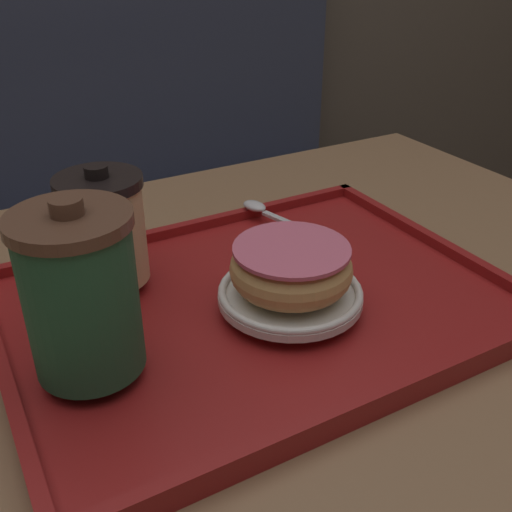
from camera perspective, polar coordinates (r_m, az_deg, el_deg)
booth_bench at (r=1.50m, az=-19.53°, el=-2.59°), size 1.70×0.44×1.00m
cafe_table at (r=0.70m, az=-0.17°, el=-16.82°), size 1.08×0.82×0.71m
serving_tray at (r=0.61m, az=0.00°, el=-4.63°), size 0.50×0.37×0.02m
coffee_cup_front at (r=0.49m, az=-16.34°, el=-3.40°), size 0.10×0.10×0.15m
coffee_cup_rear at (r=0.62m, az=-14.28°, el=2.56°), size 0.09×0.09×0.12m
plate_with_chocolate_donut at (r=0.59m, az=3.28°, el=-3.57°), size 0.14×0.14×0.01m
donut_chocolate_glazed at (r=0.57m, az=3.36°, el=-1.08°), size 0.12×0.12×0.04m
spoon at (r=0.76m, az=0.95°, el=4.26°), size 0.05×0.14×0.01m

